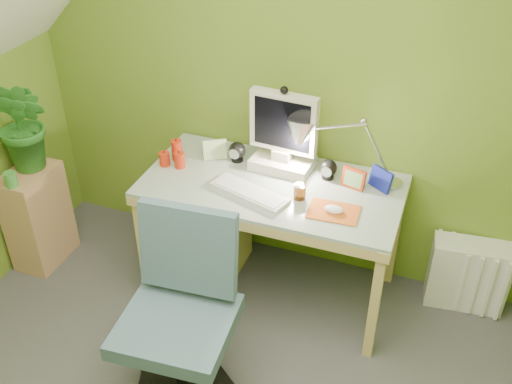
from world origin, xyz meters
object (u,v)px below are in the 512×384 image
(desk, at_px, (271,238))
(radiator, at_px, (468,274))
(desk_lamp, at_px, (366,136))
(task_chair, at_px, (176,322))
(monitor, at_px, (284,129))
(side_ledge, at_px, (38,217))
(potted_plant, at_px, (24,125))

(desk, distance_m, radiator, 1.16)
(desk_lamp, xyz_separation_m, task_chair, (-0.60, -1.09, -0.53))
(monitor, relative_size, radiator, 1.14)
(side_ledge, bearing_deg, monitor, 16.28)
(side_ledge, xyz_separation_m, potted_plant, (0.02, 0.05, 0.62))
(potted_plant, bearing_deg, task_chair, -28.88)
(desk, xyz_separation_m, monitor, (0.00, 0.18, 0.63))
(desk_lamp, xyz_separation_m, side_ledge, (-1.91, -0.43, -0.72))
(radiator, bearing_deg, potted_plant, -175.89)
(desk, bearing_deg, monitor, 89.73)
(desk_lamp, distance_m, radiator, 1.07)
(task_chair, bearing_deg, radiator, 38.50)
(monitor, bearing_deg, desk_lamp, 3.74)
(monitor, bearing_deg, side_ledge, -159.98)
(task_chair, relative_size, radiator, 2.39)
(desk_lamp, bearing_deg, side_ledge, -169.23)
(side_ledge, relative_size, task_chair, 0.63)
(monitor, bearing_deg, potted_plant, -161.59)
(desk_lamp, height_order, radiator, desk_lamp)
(desk, bearing_deg, potted_plant, -172.51)
(desk_lamp, height_order, task_chair, desk_lamp)
(side_ledge, height_order, task_chair, task_chair)
(potted_plant, distance_m, task_chair, 1.53)
(desk, distance_m, desk_lamp, 0.83)
(potted_plant, relative_size, task_chair, 0.56)
(desk_lamp, bearing_deg, desk, -160.01)
(potted_plant, xyz_separation_m, radiator, (2.55, 0.46, -0.73))
(task_chair, distance_m, radiator, 1.75)
(side_ledge, distance_m, task_chair, 1.48)
(desk, relative_size, monitor, 2.84)
(desk, height_order, monitor, monitor)
(radiator, bearing_deg, desk, -172.68)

